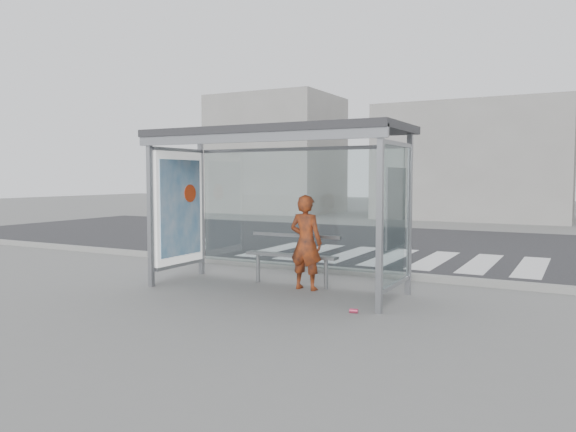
% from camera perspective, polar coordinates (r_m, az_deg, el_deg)
% --- Properties ---
extents(ground, '(80.00, 80.00, 0.00)m').
position_cam_1_polar(ground, '(9.22, -1.31, -7.56)').
color(ground, slate).
rests_on(ground, ground).
extents(road, '(30.00, 10.00, 0.01)m').
position_cam_1_polar(road, '(15.63, 11.37, -2.85)').
color(road, black).
rests_on(road, ground).
extents(curb, '(30.00, 0.18, 0.12)m').
position_cam_1_polar(curb, '(10.92, 3.73, -5.42)').
color(curb, gray).
rests_on(curb, ground).
extents(crosswalk, '(6.55, 3.00, 0.00)m').
position_cam_1_polar(crosswalk, '(13.11, 10.33, -4.15)').
color(crosswalk, silver).
rests_on(crosswalk, ground).
extents(bus_shelter, '(4.25, 1.65, 2.62)m').
position_cam_1_polar(bus_shelter, '(9.27, -3.15, 4.84)').
color(bus_shelter, gray).
rests_on(bus_shelter, ground).
extents(building_left, '(6.00, 5.00, 6.00)m').
position_cam_1_polar(building_left, '(29.65, -1.14, 6.23)').
color(building_left, gray).
rests_on(building_left, ground).
extents(building_center, '(8.00, 5.00, 5.00)m').
position_cam_1_polar(building_center, '(26.26, 18.37, 5.22)').
color(building_center, gray).
rests_on(building_center, ground).
extents(person, '(0.58, 0.40, 1.55)m').
position_cam_1_polar(person, '(9.17, 1.83, -2.70)').
color(person, '#C44012').
rests_on(person, ground).
extents(bench, '(1.68, 0.28, 0.87)m').
position_cam_1_polar(bench, '(9.57, 0.37, -3.98)').
color(bench, slate).
rests_on(bench, ground).
extents(soda_can, '(0.12, 0.08, 0.06)m').
position_cam_1_polar(soda_can, '(7.77, 6.70, -9.55)').
color(soda_can, '#EA446B').
rests_on(soda_can, ground).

